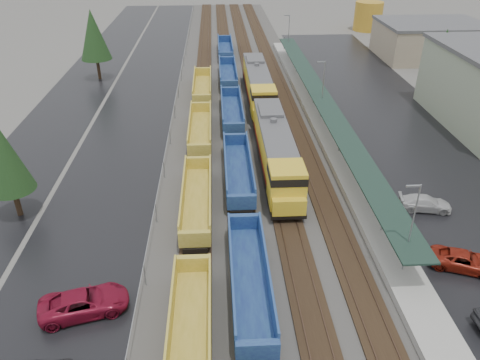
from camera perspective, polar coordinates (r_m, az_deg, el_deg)
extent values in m
cube|color=#302D2B|center=(70.45, 0.37, 10.11)|extent=(20.00, 160.00, 0.08)
cube|color=black|center=(70.32, -4.59, 10.08)|extent=(2.60, 160.00, 0.15)
cube|color=#473326|center=(70.31, -5.19, 10.14)|extent=(0.08, 160.00, 0.07)
cube|color=#473326|center=(70.27, -4.00, 10.18)|extent=(0.08, 160.00, 0.07)
cube|color=black|center=(70.32, -1.28, 10.17)|extent=(2.60, 160.00, 0.15)
cube|color=#473326|center=(70.27, -1.88, 10.24)|extent=(0.08, 160.00, 0.07)
cube|color=#473326|center=(70.31, -0.69, 10.26)|extent=(0.08, 160.00, 0.07)
cube|color=black|center=(70.55, 2.02, 10.22)|extent=(2.60, 160.00, 0.15)
cube|color=#473326|center=(70.46, 1.43, 10.30)|extent=(0.08, 160.00, 0.07)
cube|color=#473326|center=(70.58, 2.61, 10.31)|extent=(0.08, 160.00, 0.07)
cube|color=black|center=(71.00, 5.29, 10.24)|extent=(2.60, 160.00, 0.15)
cube|color=#473326|center=(70.87, 4.71, 10.33)|extent=(0.08, 160.00, 0.07)
cube|color=#473326|center=(71.07, 5.88, 10.33)|extent=(0.08, 160.00, 0.07)
cube|color=black|center=(71.19, -11.95, 9.65)|extent=(10.00, 160.00, 0.02)
cube|color=black|center=(73.40, -19.77, 9.15)|extent=(9.00, 160.00, 0.02)
cube|color=black|center=(65.22, 17.96, 6.95)|extent=(16.00, 100.00, 0.02)
cube|color=#9E9B93|center=(62.37, 9.75, 7.30)|extent=(3.00, 80.00, 0.70)
cylinder|color=gray|center=(40.43, 17.06, -4.43)|extent=(0.16, 0.16, 2.40)
cylinder|color=gray|center=(52.88, 12.07, 4.68)|extent=(0.16, 0.16, 2.40)
cylinder|color=gray|center=(66.39, 8.99, 10.20)|extent=(0.16, 0.16, 2.40)
cylinder|color=gray|center=(80.43, 6.91, 13.81)|extent=(0.16, 0.16, 2.40)
cylinder|color=gray|center=(94.77, 5.42, 16.32)|extent=(0.16, 0.16, 2.40)
cube|color=#1A3027|center=(61.36, 9.98, 9.76)|extent=(2.60, 65.00, 0.15)
cylinder|color=gray|center=(35.50, 20.04, -6.11)|extent=(0.12, 0.12, 8.00)
cube|color=gray|center=(33.29, 20.39, -0.70)|extent=(1.00, 0.15, 0.12)
cylinder|color=gray|center=(61.10, 10.04, 10.47)|extent=(0.12, 0.12, 8.00)
cube|color=gray|center=(59.84, 9.89, 13.99)|extent=(1.00, 0.15, 0.12)
cylinder|color=gray|center=(89.48, 5.94, 16.88)|extent=(0.12, 0.12, 8.00)
cube|color=gray|center=(88.62, 5.74, 19.34)|extent=(1.00, 0.15, 0.12)
cylinder|color=gray|center=(35.13, -11.51, -11.31)|extent=(0.08, 0.08, 2.00)
cylinder|color=gray|center=(41.45, -10.18, -4.05)|extent=(0.08, 0.08, 2.00)
cylinder|color=gray|center=(48.26, -9.23, 1.24)|extent=(0.08, 0.08, 2.00)
cylinder|color=gray|center=(55.40, -8.52, 5.19)|extent=(0.08, 0.08, 2.00)
cylinder|color=gray|center=(62.74, -7.96, 8.23)|extent=(0.08, 0.08, 2.00)
cylinder|color=gray|center=(70.23, -7.52, 10.62)|extent=(0.08, 0.08, 2.00)
cylinder|color=gray|center=(77.81, -7.16, 12.55)|extent=(0.08, 0.08, 2.00)
cylinder|color=gray|center=(85.48, -6.86, 14.14)|extent=(0.08, 0.08, 2.00)
cylinder|color=gray|center=(93.20, -6.61, 15.46)|extent=(0.08, 0.08, 2.00)
cylinder|color=gray|center=(100.96, -6.39, 16.58)|extent=(0.08, 0.08, 2.00)
cylinder|color=gray|center=(108.76, -6.20, 17.54)|extent=(0.08, 0.08, 2.00)
cylinder|color=gray|center=(116.59, -6.03, 18.37)|extent=(0.08, 0.08, 2.00)
cylinder|color=gray|center=(124.43, -5.89, 19.10)|extent=(0.08, 0.08, 2.00)
cylinder|color=gray|center=(132.30, -5.76, 19.74)|extent=(0.08, 0.08, 2.00)
cylinder|color=gray|center=(140.18, -5.64, 20.31)|extent=(0.08, 0.08, 2.00)
cube|color=gray|center=(69.91, -7.58, 11.39)|extent=(0.05, 160.00, 0.05)
cube|color=gray|center=(97.29, 22.12, 15.39)|extent=(18.00, 14.00, 6.00)
cube|color=#59595B|center=(96.65, 22.49, 17.24)|extent=(18.36, 14.28, 0.50)
cylinder|color=#332316|center=(46.21, -25.52, -2.44)|extent=(0.50, 0.50, 2.70)
cone|color=black|center=(44.21, -26.77, 2.52)|extent=(3.96, 3.96, 6.30)
cylinder|color=#332316|center=(81.59, -16.85, 12.82)|extent=(0.50, 0.50, 3.30)
cone|color=black|center=(80.27, -17.44, 16.56)|extent=(4.84, 4.84, 7.70)
cylinder|color=#332316|center=(75.13, 22.69, 10.27)|extent=(0.50, 0.50, 3.00)
cone|color=black|center=(73.81, 23.46, 13.90)|extent=(4.40, 4.40, 7.00)
cube|color=black|center=(49.62, 4.24, 2.24)|extent=(3.14, 20.94, 0.42)
cube|color=gold|center=(49.76, 4.18, 4.61)|extent=(2.93, 16.75, 3.14)
cube|color=gold|center=(41.58, 5.67, -0.53)|extent=(3.14, 3.35, 3.56)
cube|color=black|center=(41.07, 5.75, 0.73)|extent=(3.19, 3.40, 0.73)
cube|color=gold|center=(40.54, 5.97, -3.15)|extent=(2.93, 1.05, 1.47)
cube|color=#59595B|center=(49.07, 4.25, 6.38)|extent=(2.98, 16.75, 0.37)
cube|color=maroon|center=(50.15, 2.44, 3.28)|extent=(0.04, 16.75, 0.37)
cube|color=maroon|center=(50.50, 5.80, 3.35)|extent=(0.04, 16.75, 0.37)
cube|color=black|center=(49.81, 4.23, 1.81)|extent=(2.30, 6.28, 0.63)
cube|color=black|center=(43.48, 5.37, -2.60)|extent=(2.51, 4.19, 0.52)
cube|color=black|center=(56.29, 3.35, 5.40)|extent=(2.51, 4.19, 0.52)
cylinder|color=#59595B|center=(49.90, 4.12, 7.19)|extent=(0.73, 0.73, 0.52)
cube|color=#59595B|center=(52.82, 3.72, 8.45)|extent=(2.51, 4.19, 0.52)
cube|color=black|center=(68.81, 2.15, 10.34)|extent=(3.14, 20.94, 0.42)
cube|color=gold|center=(69.23, 2.10, 12.02)|extent=(2.93, 16.75, 3.14)
cube|color=gold|center=(60.49, 2.86, 9.54)|extent=(3.14, 3.35, 3.56)
cube|color=black|center=(60.13, 2.88, 10.48)|extent=(3.19, 3.40, 0.73)
cube|color=gold|center=(59.11, 3.01, 7.96)|extent=(2.93, 1.05, 1.47)
cube|color=#59595B|center=(68.74, 2.12, 13.35)|extent=(2.98, 16.75, 0.37)
cube|color=maroon|center=(69.51, 0.83, 11.02)|extent=(0.04, 16.75, 0.37)
cube|color=maroon|center=(69.77, 3.32, 11.04)|extent=(0.04, 16.75, 0.37)
cube|color=black|center=(68.95, 2.14, 10.01)|extent=(2.30, 6.28, 0.63)
cube|color=black|center=(62.09, 2.73, 7.82)|extent=(2.51, 4.19, 0.52)
cube|color=black|center=(75.83, 1.65, 11.96)|extent=(2.51, 4.19, 0.52)
cylinder|color=#59595B|center=(69.65, 2.05, 13.84)|extent=(0.73, 0.73, 0.52)
cube|color=#59595B|center=(72.68, 1.83, 14.48)|extent=(2.51, 4.19, 0.52)
cube|color=#AC9B30|center=(30.64, -6.05, -18.83)|extent=(2.55, 12.39, 0.25)
cube|color=#AC9B30|center=(30.09, -8.59, -17.71)|extent=(0.15, 12.39, 1.77)
cube|color=#AC9B30|center=(29.93, -3.68, -17.68)|extent=(0.15, 12.39, 1.77)
cube|color=#AC9B30|center=(34.75, -5.71, -10.15)|extent=(2.55, 0.49, 1.37)
cube|color=black|center=(34.87, -5.66, -12.11)|extent=(1.96, 2.16, 0.49)
cube|color=#AC9B30|center=(42.79, -5.25, -2.74)|extent=(2.55, 12.39, 0.25)
cube|color=#AC9B30|center=(42.39, -6.96, -1.77)|extent=(0.15, 12.39, 1.77)
cube|color=#AC9B30|center=(42.28, -3.65, -1.68)|extent=(0.15, 12.39, 1.77)
cube|color=#AC9B30|center=(37.14, -5.55, -7.14)|extent=(2.55, 0.49, 1.37)
cube|color=#AC9B30|center=(47.98, -5.09, 2.06)|extent=(2.55, 0.49, 1.37)
cube|color=black|center=(38.28, -5.45, -7.70)|extent=(1.96, 2.16, 0.49)
cube|color=black|center=(47.84, -5.06, 0.64)|extent=(1.96, 2.16, 0.49)
cube|color=#AC9B30|center=(56.77, -4.84, 5.87)|extent=(2.55, 12.39, 0.25)
cube|color=#AC9B30|center=(56.48, -6.13, 6.65)|extent=(0.15, 12.39, 1.77)
cube|color=#AC9B30|center=(56.39, -3.63, 6.73)|extent=(0.15, 12.39, 1.77)
cube|color=#AC9B30|center=(50.69, -5.01, 3.66)|extent=(2.55, 0.49, 1.37)
cube|color=#AC9B30|center=(62.42, -4.75, 8.82)|extent=(2.55, 0.49, 1.37)
cube|color=black|center=(51.74, -4.95, 3.01)|extent=(1.96, 2.16, 0.49)
cube|color=black|center=(62.14, -4.73, 7.75)|extent=(1.96, 2.16, 0.49)
cube|color=#AC9B30|center=(71.53, -4.59, 11.00)|extent=(2.55, 12.39, 0.25)
cube|color=#AC9B30|center=(71.30, -5.63, 11.64)|extent=(0.15, 12.39, 1.77)
cube|color=#AC9B30|center=(71.23, -3.62, 11.71)|extent=(0.15, 12.39, 1.77)
cube|color=#AC9B30|center=(65.27, -4.71, 9.77)|extent=(2.55, 0.49, 1.37)
cube|color=#AC9B30|center=(77.41, -4.54, 13.00)|extent=(2.55, 0.49, 1.37)
cube|color=black|center=(66.26, -4.66, 9.18)|extent=(1.96, 2.16, 0.49)
cube|color=black|center=(77.04, -4.52, 12.16)|extent=(1.96, 2.16, 0.49)
cube|color=navy|center=(34.09, 1.16, -12.42)|extent=(2.61, 12.69, 0.25)
cube|color=navy|center=(33.44, -1.02, -11.36)|extent=(0.15, 12.69, 1.81)
cube|color=navy|center=(33.59, 3.35, -11.19)|extent=(0.15, 12.69, 1.81)
cube|color=navy|center=(29.04, 2.15, -20.08)|extent=(2.61, 0.50, 1.41)
cube|color=navy|center=(38.76, 0.47, -5.15)|extent=(2.61, 0.50, 1.41)
cube|color=black|center=(30.26, 1.99, -20.29)|extent=(2.01, 2.21, 0.50)
cube|color=black|center=(38.78, 0.53, -6.96)|extent=(2.01, 2.21, 0.50)
cube|color=navy|center=(47.33, -0.25, 0.85)|extent=(2.61, 12.69, 0.25)
cube|color=navy|center=(46.87, -1.78, 1.78)|extent=(0.15, 12.69, 1.81)
cube|color=navy|center=(46.97, 1.28, 1.85)|extent=(0.15, 12.69, 1.81)
cube|color=navy|center=(41.35, 0.21, -2.68)|extent=(2.61, 0.50, 1.41)
cube|color=navy|center=(52.85, -0.61, 4.95)|extent=(2.61, 0.50, 1.41)
cube|color=black|center=(42.48, 0.15, -3.32)|extent=(2.01, 2.21, 0.50)
cube|color=black|center=(52.65, -0.57, 3.63)|extent=(2.01, 2.21, 0.50)
cube|color=navy|center=(62.00, -1.01, 8.10)|extent=(2.61, 12.69, 0.25)
cube|color=navy|center=(61.64, -2.20, 8.85)|extent=(0.15, 12.69, 1.81)
cube|color=navy|center=(61.73, 0.16, 8.90)|extent=(0.15, 12.69, 1.81)
cube|color=navy|center=(55.69, -0.75, 6.29)|extent=(2.61, 0.50, 1.41)
cube|color=navy|center=(67.89, -1.23, 10.69)|extent=(2.61, 0.50, 1.41)
cube|color=black|center=(56.74, -0.78, 5.64)|extent=(2.01, 2.21, 0.50)
cube|color=black|center=(67.57, -1.20, 9.69)|extent=(2.01, 2.21, 0.50)
cube|color=navy|center=(77.28, -1.49, 12.53)|extent=(2.61, 12.69, 0.25)
cube|color=navy|center=(77.00, -2.45, 13.15)|extent=(0.15, 12.69, 1.81)
cube|color=navy|center=(77.07, -0.54, 13.19)|extent=(0.15, 12.69, 1.81)
cube|color=navy|center=(70.84, -1.32, 11.51)|extent=(2.61, 0.50, 1.41)
cube|color=navy|center=(83.37, -1.64, 14.33)|extent=(2.61, 0.50, 1.41)
cube|color=black|center=(71.82, -1.33, 10.93)|extent=(2.01, 2.21, 0.50)
cube|color=black|center=(82.97, -1.61, 13.53)|extent=(2.01, 2.21, 0.50)
cube|color=navy|center=(92.88, -1.81, 15.49)|extent=(2.61, 12.69, 0.25)
cube|color=navy|center=(92.64, -2.63, 16.01)|extent=(0.15, 12.69, 1.81)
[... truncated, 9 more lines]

